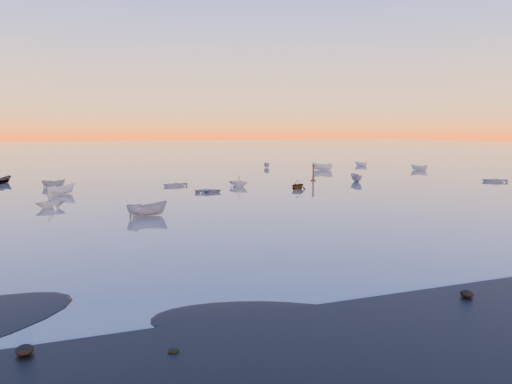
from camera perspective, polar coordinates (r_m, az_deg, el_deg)
name	(u,v)px	position (r m, az deg, el deg)	size (l,w,h in m)	color
ground	(136,165)	(125.05, -13.60, 3.00)	(600.00, 600.00, 0.00)	#696058
mud_lobes	(387,281)	(29.41, 14.78, -9.85)	(140.00, 6.00, 0.07)	black
moored_fleet	(178,185)	(78.90, -8.94, 0.83)	(124.00, 58.00, 1.20)	silver
boat_near_center	(147,216)	(50.63, -12.32, -2.70)	(4.06, 1.72, 1.41)	gray
boat_near_right	(238,187)	(75.27, -2.06, 0.62)	(3.52, 1.58, 1.23)	silver
channel_marker	(313,174)	(84.65, 6.57, 2.10)	(0.85, 0.85, 3.01)	#4E1810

